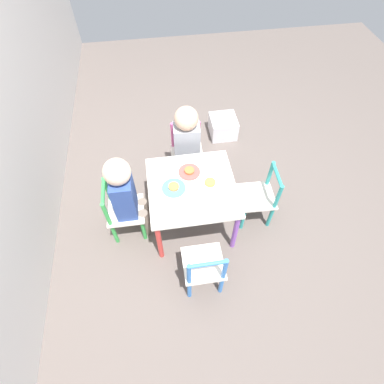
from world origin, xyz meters
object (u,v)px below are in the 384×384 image
object	(u,v)px
chair_pink	(187,153)
plate_right	(189,172)
plate_front	(210,183)
kids_table	(192,192)
chair_green	(123,211)
chair_blue	(204,268)
child_back	(126,192)
chair_teal	(259,197)
storage_bin	(223,126)
plate_back	(174,188)
child_right	(187,140)

from	to	relation	value
chair_pink	plate_right	size ratio (longest dim) A/B	3.26
plate_front	kids_table	bearing A→B (deg)	90.00
chair_pink	chair_green	bearing A→B (deg)	-133.53
chair_blue	child_back	world-z (taller)	child_back
kids_table	chair_blue	xyz separation A→B (m)	(-0.51, 0.00, -0.14)
chair_teal	storage_bin	bearing A→B (deg)	-174.31
chair_green	plate_back	bearing A→B (deg)	-90.19
child_right	plate_front	xyz separation A→B (m)	(-0.45, -0.10, 0.00)
chair_green	chair_pink	distance (m)	0.73
storage_bin	chair_green	bearing A→B (deg)	134.72
plate_back	chair_blue	bearing A→B (deg)	-166.20
child_back	chair_blue	bearing A→B (deg)	-138.23
child_right	storage_bin	world-z (taller)	child_right
plate_back	child_right	bearing A→B (deg)	-18.86
kids_table	plate_back	world-z (taller)	plate_back
child_back	child_right	world-z (taller)	child_back
child_back	plate_front	distance (m)	0.57
chair_green	plate_right	world-z (taller)	chair_green
plate_front	chair_pink	bearing A→B (deg)	10.50
chair_pink	plate_back	bearing A→B (deg)	-103.63
plate_back	plate_front	xyz separation A→B (m)	(-0.00, -0.25, -0.00)
child_right	child_back	bearing A→B (deg)	-133.55
child_back	storage_bin	bearing A→B (deg)	-42.86
kids_table	child_back	size ratio (longest dim) A/B	0.78
chair_green	chair_blue	xyz separation A→B (m)	(-0.51, -0.51, 0.00)
child_back	plate_right	size ratio (longest dim) A/B	4.97
chair_green	plate_right	xyz separation A→B (m)	(0.12, -0.51, 0.21)
plate_front	storage_bin	world-z (taller)	plate_front
kids_table	child_back	world-z (taller)	child_back
kids_table	plate_back	size ratio (longest dim) A/B	3.69
chair_pink	child_back	bearing A→B (deg)	-130.18
chair_green	child_back	bearing A→B (deg)	-90.00
chair_teal	plate_front	size ratio (longest dim) A/B	3.06
plate_right	chair_teal	bearing A→B (deg)	-106.20
chair_blue	child_right	world-z (taller)	child_right
chair_pink	plate_back	world-z (taller)	chair_pink
child_right	plate_back	bearing A→B (deg)	-105.32
chair_green	storage_bin	distance (m)	1.36
kids_table	chair_pink	distance (m)	0.53
kids_table	chair_green	bearing A→B (deg)	89.41
chair_pink	child_right	bearing A→B (deg)	-90.00
chair_pink	child_right	world-z (taller)	child_right
child_back	chair_pink	bearing A→B (deg)	-43.13
plate_right	storage_bin	size ratio (longest dim) A/B	0.61
plate_right	child_right	bearing A→B (deg)	-4.90
plate_back	chair_teal	bearing A→B (deg)	-92.01
child_right	plate_back	distance (m)	0.47
chair_pink	plate_front	world-z (taller)	chair_pink
chair_green	child_right	world-z (taller)	child_right
chair_teal	kids_table	bearing A→B (deg)	-90.00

